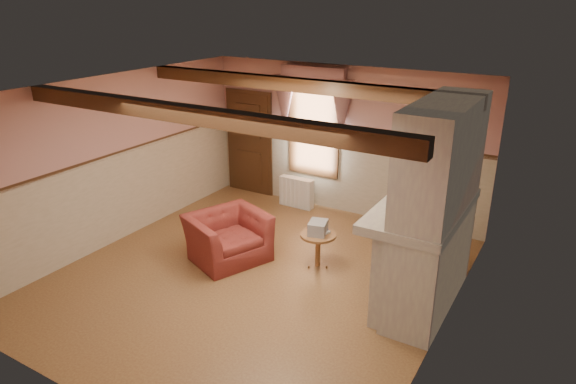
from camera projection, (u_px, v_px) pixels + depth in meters
The scene contains 26 objects.
floor at pixel (255, 276), 7.73m from camera, with size 5.50×6.00×0.01m, color brown.
ceiling at pixel (250, 90), 6.73m from camera, with size 5.50×6.00×0.01m, color silver.
wall_back at pixel (343, 141), 9.64m from camera, with size 5.50×0.02×2.80m, color tan.
wall_front at pixel (73, 287), 4.82m from camera, with size 5.50×0.02×2.80m, color tan.
wall_left at pixel (116, 160), 8.54m from camera, with size 0.02×6.00×2.80m, color tan.
wall_right at pixel (450, 232), 5.92m from camera, with size 0.02×6.00×2.80m, color tan.
wainscot at pixel (254, 231), 7.47m from camera, with size 5.50×6.00×1.50m, color #C2B39C, non-canonical shape.
chair_rail at pixel (253, 183), 7.20m from camera, with size 5.50×6.00×0.08m, color black, non-canonical shape.
firebox at pixel (398, 266), 7.10m from camera, with size 0.20×0.95×0.90m, color black.
armchair at pixel (228, 237), 8.12m from camera, with size 1.16×1.01×0.75m, color maroon.
side_table at pixel (318, 250), 7.94m from camera, with size 0.55×0.55×0.55m, color brown.
book_stack at pixel (318, 228), 7.81m from camera, with size 0.26×0.32×0.20m, color #B7AD8C.
radiator at pixel (297, 192), 10.19m from camera, with size 0.70×0.18×0.60m, color silver.
bowl at pixel (423, 201), 6.64m from camera, with size 0.36×0.36×0.09m, color brown.
mantel_clock at pixel (440, 180), 7.25m from camera, with size 0.14×0.24×0.20m, color black.
oil_lamp at pixel (434, 183), 7.00m from camera, with size 0.11×0.11×0.28m, color gold.
candle_red at pixel (413, 211), 6.27m from camera, with size 0.06×0.06×0.16m, color #AF1815.
jar_yellow at pixel (410, 215), 6.20m from camera, with size 0.06×0.06×0.12m, color gold.
fireplace at pixel (436, 209), 6.56m from camera, with size 0.85×2.00×2.80m, color gray.
mantel at pixel (422, 210), 6.66m from camera, with size 1.05×2.05×0.12m, color gray.
overmantel_mirror at pixel (412, 163), 6.53m from camera, with size 0.06×1.44×1.04m, color silver.
door at pixel (250, 144), 10.72m from camera, with size 1.10×0.10×2.10m, color black.
window at pixel (314, 124), 9.81m from camera, with size 1.06×0.08×2.02m, color white.
window_drapes at pixel (313, 94), 9.52m from camera, with size 1.30×0.14×1.40m, color gray.
ceiling_beam_front at pixel (190, 115), 5.80m from camera, with size 5.50×0.18×0.20m, color black.
ceiling_beam_back at pixel (296, 85), 7.73m from camera, with size 5.50×0.18×0.20m, color black.
Camera 1 is at (3.88, -5.56, 3.97)m, focal length 32.00 mm.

